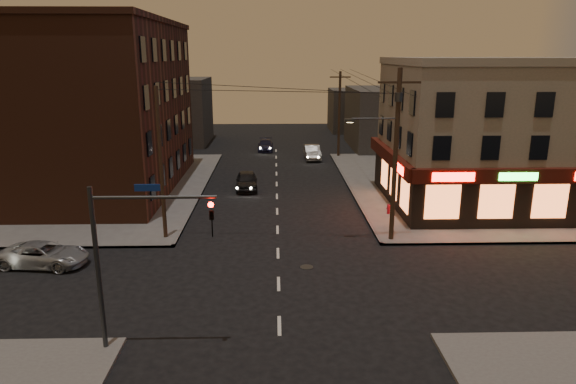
{
  "coord_description": "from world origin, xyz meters",
  "views": [
    {
      "loc": [
        -0.14,
        -23.03,
        10.84
      ],
      "look_at": [
        0.6,
        5.42,
        3.2
      ],
      "focal_mm": 32.0,
      "sensor_mm": 36.0,
      "label": 1
    }
  ],
  "objects_px": {
    "sedan_near": "(247,181)",
    "fire_hydrant": "(388,208)",
    "suv_cross": "(44,255)",
    "sedan_mid": "(312,152)",
    "sedan_far": "(265,145)"
  },
  "relations": [
    {
      "from": "sedan_near",
      "to": "fire_hydrant",
      "type": "relative_size",
      "value": 6.28
    },
    {
      "from": "sedan_far",
      "to": "fire_hydrant",
      "type": "bearing_deg",
      "value": -70.52
    },
    {
      "from": "sedan_mid",
      "to": "fire_hydrant",
      "type": "xyz_separation_m",
      "value": [
        3.86,
        -20.16,
        -0.22
      ]
    },
    {
      "from": "sedan_near",
      "to": "sedan_far",
      "type": "height_order",
      "value": "sedan_near"
    },
    {
      "from": "suv_cross",
      "to": "sedan_near",
      "type": "bearing_deg",
      "value": -24.6
    },
    {
      "from": "suv_cross",
      "to": "sedan_near",
      "type": "relative_size",
      "value": 1.05
    },
    {
      "from": "suv_cross",
      "to": "fire_hydrant",
      "type": "xyz_separation_m",
      "value": [
        20.09,
        8.22,
        -0.11
      ]
    },
    {
      "from": "sedan_mid",
      "to": "fire_hydrant",
      "type": "distance_m",
      "value": 20.52
    },
    {
      "from": "sedan_near",
      "to": "sedan_far",
      "type": "xyz_separation_m",
      "value": [
        1.28,
        17.82,
        -0.12
      ]
    },
    {
      "from": "sedan_near",
      "to": "sedan_mid",
      "type": "height_order",
      "value": "sedan_mid"
    },
    {
      "from": "fire_hydrant",
      "to": "sedan_far",
      "type": "bearing_deg",
      "value": 109.44
    },
    {
      "from": "suv_cross",
      "to": "sedan_mid",
      "type": "relative_size",
      "value": 1.01
    },
    {
      "from": "sedan_far",
      "to": "fire_hydrant",
      "type": "height_order",
      "value": "sedan_far"
    },
    {
      "from": "sedan_near",
      "to": "fire_hydrant",
      "type": "bearing_deg",
      "value": -39.43
    },
    {
      "from": "sedan_mid",
      "to": "sedan_far",
      "type": "xyz_separation_m",
      "value": [
        -5.08,
        5.2,
        -0.12
      ]
    }
  ]
}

